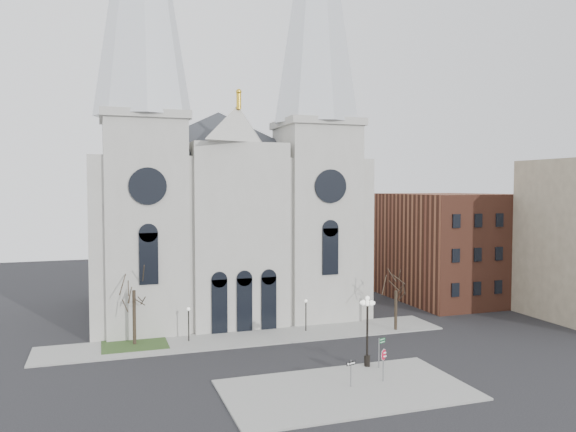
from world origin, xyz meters
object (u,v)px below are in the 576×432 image
object	(u,v)px
globe_lamp	(367,322)
street_name_sign	(380,350)
one_way_sign	(351,368)
stop_sign	(383,358)

from	to	relation	value
globe_lamp	street_name_sign	bearing A→B (deg)	-38.01
globe_lamp	one_way_sign	size ratio (longest dim) A/B	2.93
one_way_sign	stop_sign	bearing A→B (deg)	-11.25
globe_lamp	one_way_sign	xyz separation A→B (m)	(-3.29, -3.91, -2.31)
stop_sign	street_name_sign	distance (m)	3.32
one_way_sign	street_name_sign	xyz separation A→B (m)	(4.10, 3.28, 0.07)
street_name_sign	globe_lamp	bearing A→B (deg)	119.60
one_way_sign	globe_lamp	bearing A→B (deg)	33.73
globe_lamp	street_name_sign	world-z (taller)	globe_lamp
stop_sign	street_name_sign	xyz separation A→B (m)	(1.29, 3.04, -0.36)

